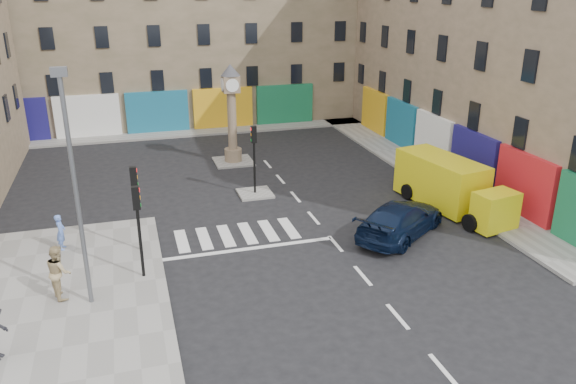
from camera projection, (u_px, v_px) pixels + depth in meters
name	position (u px, v px, depth m)	size (l,w,h in m)	color
ground	(344.00, 254.00, 23.95)	(120.00, 120.00, 0.00)	black
sidewalk_left	(67.00, 319.00, 19.21)	(7.00, 16.00, 0.15)	gray
sidewalk_right	(414.00, 165.00, 35.20)	(2.60, 30.00, 0.15)	gray
sidewalk_far	(187.00, 132.00, 42.78)	(32.00, 2.40, 0.15)	gray
island_near	(255.00, 193.00, 30.57)	(1.80, 1.80, 0.12)	gray
island_far	(233.00, 162.00, 35.96)	(2.40, 2.40, 0.12)	gray
building_right	(517.00, 32.00, 34.08)	(10.00, 30.00, 16.00)	#937960
building_far	(171.00, 13.00, 45.01)	(32.00, 10.00, 17.00)	#8C775D
traffic_light_left_near	(138.00, 217.00, 21.00)	(0.28, 0.22, 3.70)	black
traffic_light_left_far	(135.00, 195.00, 23.15)	(0.28, 0.22, 3.70)	black
traffic_light_island	(254.00, 149.00, 29.68)	(0.28, 0.22, 3.70)	black
lamp_post	(74.00, 179.00, 18.47)	(0.50, 0.25, 8.30)	#595B60
clock_pillar	(232.00, 108.00, 34.72)	(1.20, 1.20, 6.10)	#937960
navy_sedan	(401.00, 219.00, 25.41)	(2.22, 5.46, 1.58)	black
yellow_van	(450.00, 185.00, 28.33)	(3.30, 7.13, 2.50)	yellow
pedestrian_blue	(61.00, 232.00, 23.80)	(0.57, 0.38, 1.57)	#597BCC
pedestrian_tan	(59.00, 272.00, 20.09)	(0.98, 0.76, 2.02)	tan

